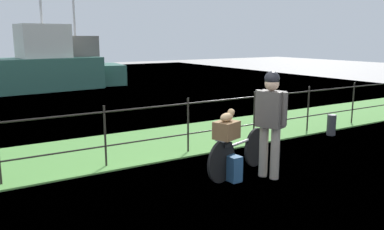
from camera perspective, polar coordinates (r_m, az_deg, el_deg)
name	(u,v)px	position (r m, az deg, el deg)	size (l,w,h in m)	color
ground_plane	(219,200)	(5.55, 3.94, -12.08)	(60.00, 60.00, 0.00)	#9E9993
grass_strip	(129,147)	(8.11, -8.99, -4.56)	(27.00, 2.40, 0.03)	#569342
harbor_water	(38,95)	(16.57, -21.23, 2.75)	(30.00, 30.00, 0.00)	slate
iron_fence	(149,126)	(7.14, -6.19, -1.64)	(18.04, 0.04, 1.07)	#28231E
bicycle_main	(239,153)	(6.46, 6.76, -5.43)	(1.61, 0.59, 0.67)	black
wooden_crate	(226,130)	(6.05, 4.96, -2.16)	(0.35, 0.29, 0.27)	brown
terrier_dog	(228,116)	(6.03, 5.13, -0.16)	(0.32, 0.22, 0.18)	tan
cyclist_person	(271,115)	(6.23, 11.22, -0.03)	(0.38, 0.52, 1.68)	gray
backpack_on_paving	(232,168)	(6.21, 5.83, -7.58)	(0.28, 0.18, 0.40)	#28517A
mooring_bollard	(331,125)	(9.54, 19.36, -1.34)	(0.20, 0.20, 0.47)	#38383D
moored_boat_near	(77,68)	(19.22, -16.19, 6.53)	(4.27, 2.72, 3.85)	#336656
moored_boat_far	(45,66)	(17.92, -20.35, 6.60)	(4.63, 2.56, 4.32)	#336656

